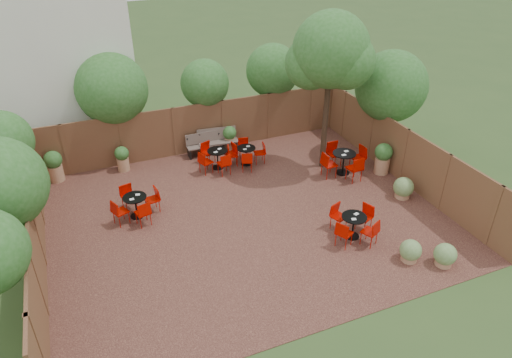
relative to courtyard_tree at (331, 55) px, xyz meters
name	(u,v)px	position (x,y,z in m)	size (l,w,h in m)	color
ground	(246,217)	(-3.87, -1.98, -4.25)	(80.00, 80.00, 0.00)	#354F23
courtyard_paving	(246,216)	(-3.87, -1.98, -4.24)	(12.00, 10.00, 0.02)	#331814
fence_back	(199,128)	(-3.87, 3.02, -3.25)	(12.00, 0.08, 2.00)	#4F2C1D
fence_left	(36,236)	(-9.87, -1.98, -3.25)	(0.08, 10.00, 2.00)	#4F2C1D
fence_right	(404,155)	(2.13, -1.98, -3.25)	(0.08, 10.00, 2.00)	#4F2C1D
neighbour_building	(58,45)	(-8.37, 6.02, -0.25)	(5.00, 4.00, 8.00)	silver
overhang_foliage	(192,108)	(-4.61, 1.05, -1.54)	(15.63, 10.44, 2.67)	#275C1D
courtyard_tree	(331,55)	(0.00, 0.00, 0.00)	(2.76, 2.66, 5.72)	black
park_bench_left	(204,144)	(-3.82, 2.64, -3.78)	(1.43, 0.46, 0.88)	brown
park_bench_right	(218,140)	(-3.25, 2.65, -3.73)	(1.62, 0.70, 0.97)	brown
bistro_tables	(266,177)	(-2.59, -0.65, -3.79)	(9.16, 7.09, 0.96)	black
planters	(208,155)	(-4.05, 1.38, -3.64)	(11.75, 4.64, 1.18)	#AC7A56
low_shrubs	(417,224)	(0.56, -4.75, -3.90)	(2.52, 3.91, 0.73)	#AC7A56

